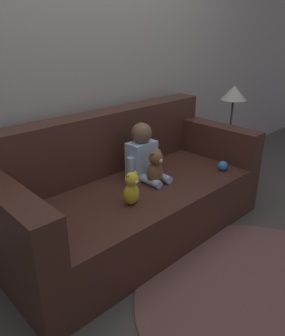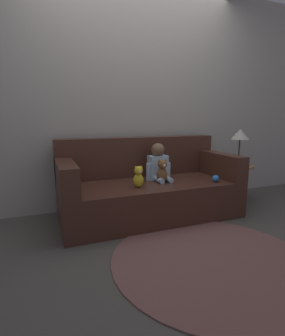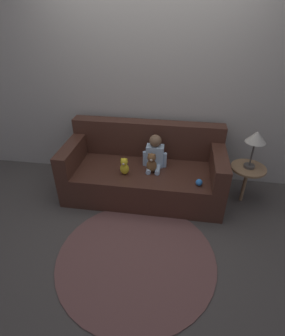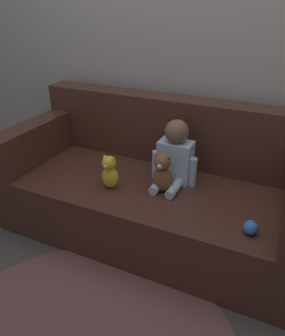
# 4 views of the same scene
# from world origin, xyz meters

# --- Properties ---
(ground_plane) EXTENTS (12.00, 12.00, 0.00)m
(ground_plane) POSITION_xyz_m (0.00, 0.00, 0.00)
(ground_plane) COLOR #4C4742
(wall_back) EXTENTS (8.00, 0.05, 2.60)m
(wall_back) POSITION_xyz_m (0.00, 0.51, 1.30)
(wall_back) COLOR #ADA89E
(wall_back) RESTS_ON ground_plane
(couch) EXTENTS (1.88, 0.85, 0.84)m
(couch) POSITION_xyz_m (0.00, 0.06, 0.30)
(couch) COLOR #47281E
(couch) RESTS_ON ground_plane
(person_baby) EXTENTS (0.29, 0.30, 0.40)m
(person_baby) POSITION_xyz_m (0.13, 0.06, 0.55)
(person_baby) COLOR silver
(person_baby) RESTS_ON couch
(teddy_bear_brown) EXTENTS (0.12, 0.11, 0.25)m
(teddy_bear_brown) POSITION_xyz_m (0.11, -0.08, 0.51)
(teddy_bear_brown) COLOR brown
(teddy_bear_brown) RESTS_ON couch
(plush_toy_side) EXTENTS (0.10, 0.10, 0.21)m
(plush_toy_side) POSITION_xyz_m (-0.19, -0.17, 0.49)
(plush_toy_side) COLOR yellow
(plush_toy_side) RESTS_ON couch
(toy_ball) EXTENTS (0.07, 0.07, 0.07)m
(toy_ball) POSITION_xyz_m (0.65, -0.27, 0.42)
(toy_ball) COLOR #337FDB
(toy_ball) RESTS_ON couch
(floor_rug) EXTENTS (1.51, 1.51, 0.01)m
(floor_rug) POSITION_xyz_m (0.08, -1.01, 0.01)
(floor_rug) COLOR brown
(floor_rug) RESTS_ON ground_plane
(side_table) EXTENTS (0.39, 0.39, 0.92)m
(side_table) POSITION_xyz_m (1.21, 0.04, 0.66)
(side_table) COLOR #93704C
(side_table) RESTS_ON ground_plane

